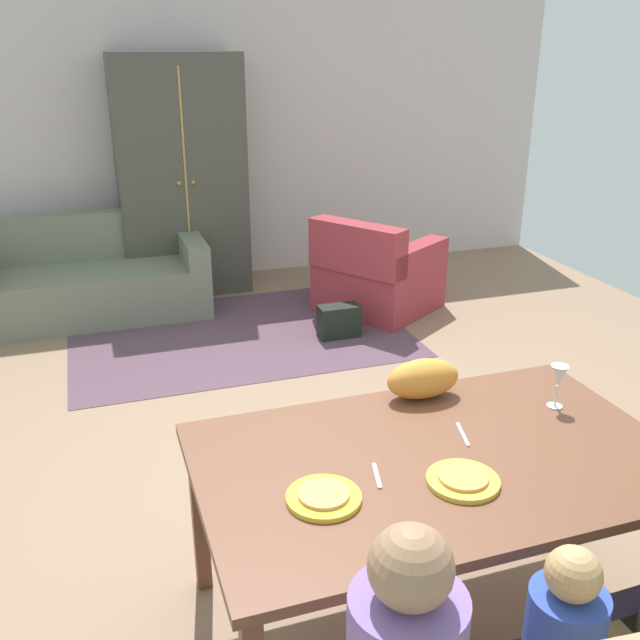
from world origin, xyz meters
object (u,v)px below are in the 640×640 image
(wine_glass, at_px, (558,378))
(handbag, at_px, (339,321))
(dining_table, at_px, (437,471))
(plate_near_child, at_px, (463,481))
(armchair, at_px, (376,275))
(plate_near_man, at_px, (324,498))
(cat, at_px, (423,379))
(couch, at_px, (89,280))
(armoire, at_px, (181,177))

(wine_glass, xyz_separation_m, handbag, (0.04, 2.69, -0.76))
(dining_table, xyz_separation_m, plate_near_child, (0.00, -0.18, 0.08))
(dining_table, height_order, handbag, dining_table)
(armchair, bearing_deg, dining_table, -109.38)
(plate_near_man, relative_size, cat, 0.78)
(wine_glass, xyz_separation_m, cat, (-0.48, 0.25, -0.05))
(armchair, bearing_deg, plate_near_man, -115.57)
(couch, distance_m, armoire, 1.23)
(cat, bearing_deg, dining_table, -107.86)
(plate_near_child, height_order, couch, couch)
(plate_near_man, distance_m, couch, 4.22)
(plate_near_child, xyz_separation_m, wine_glass, (0.63, 0.36, 0.12))
(wine_glass, distance_m, armchair, 3.25)
(armchair, relative_size, handbag, 3.70)
(dining_table, height_order, wine_glass, wine_glass)
(plate_near_man, bearing_deg, armchair, 64.43)
(dining_table, relative_size, handbag, 5.46)
(handbag, bearing_deg, wine_glass, -90.84)
(armchair, bearing_deg, handbag, -136.99)
(couch, xyz_separation_m, armchair, (2.33, -0.69, 0.02))
(cat, bearing_deg, armchair, 71.76)
(armoire, bearing_deg, cat, -83.98)
(armchair, distance_m, handbag, 0.72)
(couch, bearing_deg, cat, -69.97)
(wine_glass, bearing_deg, armoire, 101.97)
(wine_glass, relative_size, handbag, 0.58)
(cat, height_order, handbag, cat)
(cat, bearing_deg, handbag, 79.15)
(couch, height_order, armchair, same)
(dining_table, distance_m, couch, 4.21)
(wine_glass, distance_m, couch, 4.28)
(plate_near_child, relative_size, cat, 0.78)
(armchair, xyz_separation_m, armoire, (-1.44, 1.09, 0.73))
(plate_near_man, relative_size, handbag, 0.78)
(wine_glass, bearing_deg, armchair, 80.22)
(couch, relative_size, handbag, 6.04)
(dining_table, height_order, armoire, armoire)
(cat, xyz_separation_m, armchair, (1.02, 2.90, -0.53))
(plate_near_man, xyz_separation_m, plate_near_child, (0.48, -0.06, 0.00))
(plate_near_man, xyz_separation_m, couch, (-0.68, 4.14, -0.47))
(armoire, bearing_deg, couch, -155.78)
(plate_near_child, bearing_deg, dining_table, 90.00)
(plate_near_child, relative_size, wine_glass, 1.34)
(dining_table, bearing_deg, plate_near_child, -90.00)
(wine_glass, distance_m, armoire, 4.34)
(plate_near_man, relative_size, wine_glass, 1.34)
(wine_glass, distance_m, cat, 0.54)
(cat, xyz_separation_m, armoire, (-0.42, 3.99, 0.20))
(cat, xyz_separation_m, handbag, (0.52, 2.43, -0.71))
(plate_near_man, bearing_deg, handbag, 68.95)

